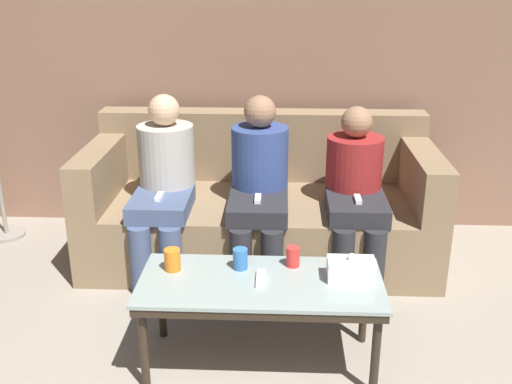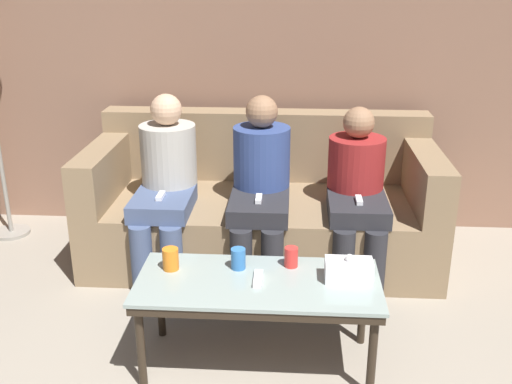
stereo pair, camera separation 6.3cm
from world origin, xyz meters
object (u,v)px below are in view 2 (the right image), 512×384
object	(u,v)px
cup_far_center	(238,259)
seated_person_mid_right	(357,188)
cup_near_left	(171,259)
cup_near_right	(291,257)
seated_person_mid_left	(261,181)
couch	(262,208)
seated_person_left_end	(166,179)
tissue_box	(349,270)
game_remote	(258,279)
coffee_table	(258,289)

from	to	relation	value
cup_far_center	seated_person_mid_right	bearing A→B (deg)	53.84
cup_near_left	cup_near_right	bearing A→B (deg)	6.65
seated_person_mid_left	seated_person_mid_right	size ratio (longest dim) A/B	1.06
couch	cup_near_right	size ratio (longest dim) A/B	22.43
seated_person_mid_left	seated_person_mid_right	xyz separation A→B (m)	(0.59, -0.00, -0.03)
couch	seated_person_mid_right	distance (m)	0.67
cup_near_left	seated_person_left_end	bearing A→B (deg)	102.91
cup_near_right	tissue_box	size ratio (longest dim) A/B	0.45
game_remote	seated_person_mid_right	size ratio (longest dim) A/B	0.14
coffee_table	seated_person_mid_left	xyz separation A→B (m)	(-0.05, 1.00, 0.18)
coffee_table	cup_near_right	world-z (taller)	cup_near_right
coffee_table	cup_far_center	distance (m)	0.18
couch	tissue_box	distance (m)	1.29
tissue_box	seated_person_mid_right	distance (m)	0.97
cup_near_right	cup_far_center	xyz separation A→B (m)	(-0.25, -0.04, 0.00)
cup_near_right	seated_person_left_end	distance (m)	1.16
seated_person_mid_right	cup_near_left	bearing A→B (deg)	-136.76
game_remote	seated_person_mid_right	xyz separation A→B (m)	(0.54, 0.99, 0.10)
cup_near_right	game_remote	distance (m)	0.22
seated_person_left_end	seated_person_mid_right	world-z (taller)	seated_person_left_end
seated_person_mid_right	couch	bearing A→B (deg)	158.73
seated_person_left_end	cup_near_right	bearing A→B (deg)	-47.06
cup_near_left	seated_person_mid_right	size ratio (longest dim) A/B	0.10
game_remote	seated_person_left_end	size ratio (longest dim) A/B	0.14
cup_near_right	tissue_box	distance (m)	0.29
couch	coffee_table	xyz separation A→B (m)	(0.05, -1.22, 0.08)
cup_far_center	seated_person_mid_left	xyz separation A→B (m)	(0.05, 0.88, 0.09)
cup_near_left	tissue_box	size ratio (longest dim) A/B	0.49
seated_person_mid_right	cup_near_right	bearing A→B (deg)	-114.79
couch	cup_near_left	size ratio (longest dim) A/B	20.72
seated_person_mid_left	tissue_box	bearing A→B (deg)	-64.11
cup_far_center	seated_person_mid_right	world-z (taller)	seated_person_mid_right
couch	cup_far_center	size ratio (longest dim) A/B	21.57
cup_near_right	game_remote	size ratio (longest dim) A/B	0.66
tissue_box	cup_near_right	bearing A→B (deg)	156.00
coffee_table	cup_far_center	world-z (taller)	cup_far_center
seated_person_mid_left	cup_far_center	bearing A→B (deg)	-93.56
cup_near_left	cup_near_right	size ratio (longest dim) A/B	1.08
couch	cup_near_right	bearing A→B (deg)	-79.45
seated_person_mid_left	seated_person_mid_right	world-z (taller)	seated_person_mid_left
couch	seated_person_left_end	xyz separation A→B (m)	(-0.59, -0.22, 0.27)
tissue_box	game_remote	world-z (taller)	tissue_box
cup_near_right	seated_person_left_end	size ratio (longest dim) A/B	0.09
cup_near_right	seated_person_left_end	bearing A→B (deg)	132.94
seated_person_left_end	seated_person_mid_left	size ratio (longest dim) A/B	1.00
cup_far_center	game_remote	world-z (taller)	cup_far_center
seated_person_mid_right	cup_far_center	bearing A→B (deg)	-126.16
cup_near_left	seated_person_mid_left	bearing A→B (deg)	67.43
game_remote	coffee_table	bearing A→B (deg)	-91.79
cup_far_center	game_remote	size ratio (longest dim) A/B	0.69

